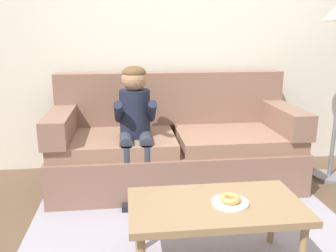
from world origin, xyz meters
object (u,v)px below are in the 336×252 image
Objects in this scene: person_child at (135,119)px; coffee_table at (216,210)px; toy_controller at (267,224)px; donut at (230,199)px; couch at (175,146)px.

coffee_table is at bearing -69.09° from person_child.
coffee_table reaches higher than toy_controller.
donut is 0.74m from toy_controller.
coffee_table is 8.29× the size of donut.
couch is at bearing 92.49° from coffee_table.
couch is 18.15× the size of donut.
toy_controller is (0.50, 0.41, -0.36)m from coffee_table.
person_child is at bearing 114.05° from donut.
couch reaches higher than toy_controller.
couch is 1.98× the size of person_child.
coffee_table is (0.06, -1.31, 0.03)m from couch.
coffee_table is 1.21m from person_child.
coffee_table is at bearing -87.51° from couch.
toy_controller is at bearing -36.81° from person_child.
couch is 9.64× the size of toy_controller.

